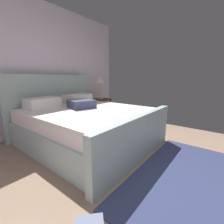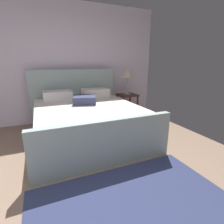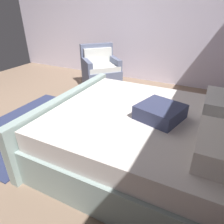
# 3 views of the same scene
# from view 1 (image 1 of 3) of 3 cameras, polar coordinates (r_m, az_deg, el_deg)

# --- Properties ---
(ground_plane) EXTENTS (4.88, 5.98, 0.02)m
(ground_plane) POSITION_cam_1_polar(r_m,az_deg,el_deg) (1.80, 26.31, -28.37)
(ground_plane) COLOR #896F5A
(wall_back) EXTENTS (5.00, 0.12, 2.65)m
(wall_back) POSITION_cam_1_polar(r_m,az_deg,el_deg) (3.54, -29.58, 13.97)
(wall_back) COLOR white
(wall_back) RESTS_ON ground
(bed) EXTENTS (1.92, 2.18, 1.21)m
(bed) POSITION_cam_1_polar(r_m,az_deg,el_deg) (2.79, -10.21, -4.15)
(bed) COLOR #9AB0AB
(bed) RESTS_ON ground
(nightstand_right) EXTENTS (0.44, 0.44, 0.60)m
(nightstand_right) POSITION_cam_1_polar(r_m,az_deg,el_deg) (4.19, -4.32, 2.27)
(nightstand_right) COLOR #46281F
(nightstand_right) RESTS_ON ground
(table_lamp_right) EXTENTS (0.29, 0.29, 0.62)m
(table_lamp_right) POSITION_cam_1_polar(r_m,az_deg,el_deg) (4.13, -4.47, 11.85)
(table_lamp_right) COLOR #B7B293
(table_lamp_right) RESTS_ON nightstand_right
(area_rug) EXTENTS (1.99, 1.30, 0.01)m
(area_rug) POSITION_cam_1_polar(r_m,az_deg,el_deg) (2.09, 29.20, -21.78)
(area_rug) COLOR navy
(area_rug) RESTS_ON ground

